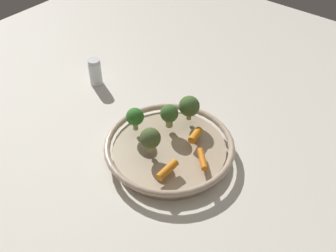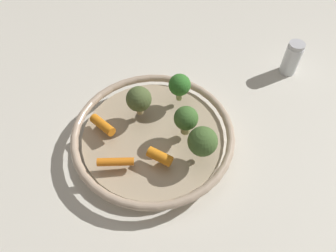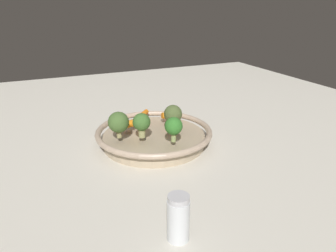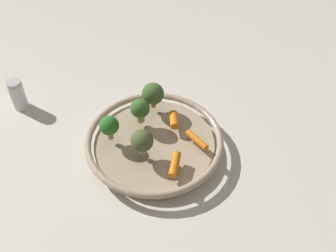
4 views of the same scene
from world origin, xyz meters
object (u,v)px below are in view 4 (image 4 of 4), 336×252
(serving_bowl, at_px, (154,144))
(baby_carrot_near_rim, at_px, (197,140))
(broccoli_floret_mid, at_px, (142,141))
(broccoli_floret_large, at_px, (140,109))
(baby_carrot_left, at_px, (174,120))
(broccoli_floret_small, at_px, (109,126))
(baby_carrot_right, at_px, (175,164))
(broccoli_floret_edge, at_px, (153,94))
(salt_shaker, at_px, (18,95))

(serving_bowl, height_order, baby_carrot_near_rim, baby_carrot_near_rim)
(broccoli_floret_mid, bearing_deg, baby_carrot_near_rim, 22.48)
(broccoli_floret_large, bearing_deg, baby_carrot_left, 3.49)
(broccoli_floret_large, relative_size, broccoli_floret_small, 1.01)
(broccoli_floret_small, bearing_deg, baby_carrot_right, -22.22)
(serving_bowl, xyz_separation_m, baby_carrot_near_rim, (0.10, -0.00, 0.03))
(baby_carrot_left, height_order, baby_carrot_right, same)
(baby_carrot_right, bearing_deg, broccoli_floret_mid, 159.26)
(baby_carrot_near_rim, distance_m, broccoli_floret_small, 0.19)
(baby_carrot_near_rim, relative_size, broccoli_floret_large, 1.02)
(baby_carrot_right, relative_size, broccoli_floret_large, 0.90)
(broccoli_floret_large, distance_m, broccoli_floret_edge, 0.06)
(baby_carrot_near_rim, distance_m, broccoli_floret_large, 0.15)
(baby_carrot_left, relative_size, broccoli_floret_small, 0.73)
(broccoli_floret_large, height_order, broccoli_floret_small, same)
(baby_carrot_left, xyz_separation_m, broccoli_floret_large, (-0.08, -0.00, 0.03))
(baby_carrot_near_rim, bearing_deg, broccoli_floret_mid, -157.52)
(broccoli_floret_mid, bearing_deg, broccoli_floret_large, 103.13)
(broccoli_floret_mid, xyz_separation_m, broccoli_floret_edge, (-0.00, 0.15, 0.00))
(baby_carrot_right, xyz_separation_m, salt_shaker, (-0.42, 0.18, -0.01))
(baby_carrot_right, distance_m, broccoli_floret_edge, 0.19)
(baby_carrot_left, distance_m, baby_carrot_near_rim, 0.08)
(broccoli_floret_edge, xyz_separation_m, salt_shaker, (-0.34, -0.00, -0.04))
(broccoli_floret_large, xyz_separation_m, broccoli_floret_edge, (0.02, 0.05, 0.00))
(serving_bowl, xyz_separation_m, baby_carrot_left, (0.04, 0.05, 0.03))
(broccoli_floret_large, height_order, broccoli_floret_edge, broccoli_floret_edge)
(baby_carrot_left, bearing_deg, baby_carrot_right, -81.84)
(baby_carrot_left, height_order, baby_carrot_near_rim, baby_carrot_left)
(serving_bowl, distance_m, salt_shaker, 0.38)
(broccoli_floret_mid, bearing_deg, salt_shaker, 156.79)
(baby_carrot_right, distance_m, broccoli_floret_large, 0.16)
(serving_bowl, bearing_deg, broccoli_floret_edge, 100.24)
(baby_carrot_near_rim, height_order, broccoli_floret_mid, broccoli_floret_mid)
(baby_carrot_left, bearing_deg, serving_bowl, -126.13)
(broccoli_floret_mid, relative_size, broccoli_floret_edge, 0.97)
(serving_bowl, relative_size, broccoli_floret_small, 5.06)
(baby_carrot_left, distance_m, broccoli_floret_mid, 0.12)
(broccoli_floret_mid, distance_m, broccoli_floret_edge, 0.15)
(baby_carrot_near_rim, distance_m, broccoli_floret_mid, 0.13)
(broccoli_floret_mid, distance_m, broccoli_floret_large, 0.10)
(broccoli_floret_edge, height_order, salt_shaker, broccoli_floret_edge)
(broccoli_floret_edge, bearing_deg, broccoli_floret_small, -123.98)
(baby_carrot_near_rim, distance_m, baby_carrot_right, 0.08)
(baby_carrot_left, distance_m, broccoli_floret_large, 0.08)
(broccoli_floret_large, bearing_deg, baby_carrot_near_rim, -20.19)
(baby_carrot_left, xyz_separation_m, baby_carrot_right, (0.02, -0.13, -0.00))
(baby_carrot_near_rim, relative_size, salt_shaker, 0.78)
(broccoli_floret_large, distance_m, broccoli_floret_small, 0.08)
(serving_bowl, distance_m, broccoli_floret_edge, 0.12)
(baby_carrot_right, height_order, broccoli_floret_mid, broccoli_floret_mid)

